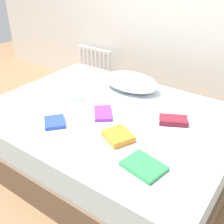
# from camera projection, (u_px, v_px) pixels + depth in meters

# --- Properties ---
(ground_plane) EXTENTS (8.00, 8.00, 0.00)m
(ground_plane) POSITION_uv_depth(u_px,v_px,m) (109.00, 160.00, 2.50)
(ground_plane) COLOR #93704C
(bed) EXTENTS (2.00, 1.50, 0.50)m
(bed) POSITION_uv_depth(u_px,v_px,m) (109.00, 138.00, 2.38)
(bed) COLOR brown
(bed) RESTS_ON ground
(radiator) EXTENTS (0.52, 0.04, 0.45)m
(radiator) POSITION_uv_depth(u_px,v_px,m) (95.00, 64.00, 3.74)
(radiator) COLOR white
(radiator) RESTS_ON ground
(pillow) EXTENTS (0.54, 0.34, 0.15)m
(pillow) POSITION_uv_depth(u_px,v_px,m) (131.00, 82.00, 2.60)
(pillow) COLOR white
(pillow) RESTS_ON bed
(textbook_orange) EXTENTS (0.25, 0.24, 0.04)m
(textbook_orange) POSITION_uv_depth(u_px,v_px,m) (118.00, 136.00, 1.92)
(textbook_orange) COLOR orange
(textbook_orange) RESTS_ON bed
(textbook_blue) EXTENTS (0.23, 0.23, 0.03)m
(textbook_blue) POSITION_uv_depth(u_px,v_px,m) (55.00, 122.00, 2.09)
(textbook_blue) COLOR #2847B7
(textbook_blue) RESTS_ON bed
(textbook_white) EXTENTS (0.28, 0.27, 0.03)m
(textbook_white) POSITION_uv_depth(u_px,v_px,m) (74.00, 94.00, 2.51)
(textbook_white) COLOR white
(textbook_white) RESTS_ON bed
(textbook_maroon) EXTENTS (0.24, 0.21, 0.04)m
(textbook_maroon) POSITION_uv_depth(u_px,v_px,m) (173.00, 120.00, 2.10)
(textbook_maroon) COLOR maroon
(textbook_maroon) RESTS_ON bed
(textbook_green) EXTENTS (0.27, 0.23, 0.03)m
(textbook_green) POSITION_uv_depth(u_px,v_px,m) (144.00, 166.00, 1.66)
(textbook_green) COLOR green
(textbook_green) RESTS_ON bed
(textbook_purple) EXTENTS (0.25, 0.26, 0.03)m
(textbook_purple) POSITION_uv_depth(u_px,v_px,m) (103.00, 113.00, 2.21)
(textbook_purple) COLOR purple
(textbook_purple) RESTS_ON bed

